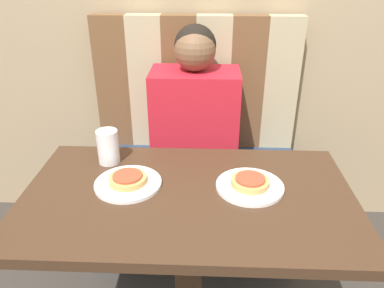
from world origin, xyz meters
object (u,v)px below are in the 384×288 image
Objects in this scene: person at (195,105)px; plate_right at (250,186)px; pizza_right at (250,182)px; plate_left at (128,183)px; drinking_cup at (108,147)px; pizza_left at (128,179)px.

plate_right is (0.20, -0.59, -0.06)m from person.
pizza_right is at bearing -71.00° from person.
pizza_right reaches higher than plate_left.
pizza_right is at bearing 0.00° from plate_left.
plate_left is 0.19m from drinking_cup.
drinking_cup reaches higher than pizza_right.
person reaches higher than pizza_right.
drinking_cup is (-0.10, 0.15, 0.04)m from pizza_left.
pizza_right is (0.20, -0.59, -0.04)m from person.
person is 5.31× the size of pizza_right.
plate_left and plate_right have the same top height.
person reaches higher than plate_left.
plate_left is at bearing -109.00° from person.
plate_left is 0.02m from pizza_left.
person is at bearing 55.19° from drinking_cup.
plate_right is 1.78× the size of pizza_right.
pizza_right is 0.99× the size of drinking_cup.
pizza_right is at bearing 0.00° from pizza_left.
pizza_right is 0.53m from drinking_cup.
plate_right is at bearing 0.00° from pizza_right.
pizza_left is at bearing -57.11° from drinking_cup.
plate_right is 1.77× the size of drinking_cup.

